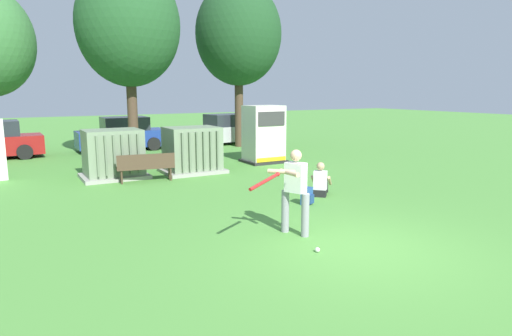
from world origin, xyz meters
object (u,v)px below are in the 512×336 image
transformer_west (113,155)px  backpack (307,196)px  generator_enclosure (264,134)px  park_bench (146,166)px  sports_ball (317,250)px  parked_car_right_of_center (225,130)px  transformer_mid_west (192,150)px  batter (294,188)px  parked_car_left_of_center (123,135)px  seated_spectator (321,182)px

transformer_west → backpack: bearing=-59.6°
generator_enclosure → park_bench: generator_enclosure is taller
sports_ball → parked_car_right_of_center: 16.71m
generator_enclosure → park_bench: size_ratio=1.25×
transformer_mid_west → park_bench: bearing=-155.5°
generator_enclosure → sports_ball: 10.30m
batter → sports_ball: (-0.18, -1.04, -0.93)m
park_bench → parked_car_left_of_center: size_ratio=0.44×
transformer_mid_west → batter: (-0.80, -7.54, 0.19)m
transformer_mid_west → sports_ball: bearing=-96.5°
transformer_west → park_bench: size_ratio=1.14×
transformer_mid_west → backpack: 5.81m
parked_car_right_of_center → transformer_west: bearing=-137.4°
transformer_mid_west → parked_car_right_of_center: size_ratio=0.48×
transformer_west → transformer_mid_west: bearing=-7.2°
sports_ball → parked_car_left_of_center: (0.23, 15.88, 0.71)m
backpack → transformer_west: bearing=120.4°
park_bench → backpack: park_bench is taller
generator_enclosure → parked_car_right_of_center: (1.35, 6.42, -0.38)m
park_bench → parked_car_right_of_center: 10.39m
seated_spectator → parked_car_right_of_center: (2.93, 12.23, 0.38)m
backpack → parked_car_left_of_center: 13.12m
sports_ball → batter: bearing=80.3°
transformer_west → sports_ball: size_ratio=23.33×
transformer_mid_west → backpack: (0.88, -5.71, -0.57)m
parked_car_left_of_center → sports_ball: bearing=-90.8°
batter → backpack: batter is taller
park_bench → parked_car_right_of_center: size_ratio=0.42×
transformer_mid_west → parked_car_left_of_center: bearing=95.8°
batter → backpack: size_ratio=3.95×
parked_car_right_of_center → park_bench: bearing=-129.7°
transformer_mid_west → parked_car_right_of_center: 8.54m
generator_enclosure → batter: bearing=-116.8°
sports_ball → seated_spectator: 4.44m
seated_spectator → backpack: size_ratio=2.19×
transformer_mid_west → parked_car_left_of_center: same height
park_bench → parked_car_left_of_center: 8.26m
transformer_west → seated_spectator: bearing=-50.8°
sports_ball → seated_spectator: bearing=51.6°
transformer_west → generator_enclosure: 6.04m
seated_spectator → parked_car_left_of_center: size_ratio=0.23×
transformer_west → parked_car_right_of_center: 10.02m
transformer_west → generator_enclosure: generator_enclosure is taller
seated_spectator → transformer_west: bearing=129.2°
sports_ball → seated_spectator: size_ratio=0.09×
seated_spectator → backpack: seated_spectator is taller
park_bench → sports_ball: bearing=-83.0°
batter → parked_car_right_of_center: size_ratio=0.40×
parked_car_left_of_center → backpack: bearing=-82.9°
seated_spectator → parked_car_left_of_center: bearing=101.5°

